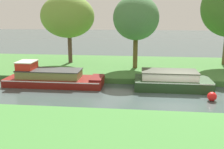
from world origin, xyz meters
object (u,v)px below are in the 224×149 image
(maroon_narrowboat, at_px, (52,78))
(willow_tree_centre, at_px, (136,18))
(forest_barge, at_px, (171,81))
(willow_tree_left, at_px, (67,16))
(channel_buoy, at_px, (212,97))

(maroon_narrowboat, distance_m, willow_tree_centre, 8.54)
(forest_barge, distance_m, willow_tree_centre, 6.70)
(forest_barge, height_order, maroon_narrowboat, maroon_narrowboat)
(forest_barge, relative_size, willow_tree_left, 0.81)
(willow_tree_left, bearing_deg, willow_tree_centre, -12.60)
(maroon_narrowboat, bearing_deg, willow_tree_left, 93.70)
(channel_buoy, bearing_deg, maroon_narrowboat, 167.89)
(forest_barge, relative_size, willow_tree_centre, 0.84)
(willow_tree_left, height_order, willow_tree_centre, willow_tree_left)
(maroon_narrowboat, relative_size, willow_tree_left, 1.11)
(willow_tree_centre, distance_m, channel_buoy, 9.45)
(forest_barge, xyz_separation_m, willow_tree_left, (-8.89, 6.00, 4.21))
(forest_barge, relative_size, maroon_narrowboat, 0.73)
(maroon_narrowboat, distance_m, willow_tree_left, 7.35)
(forest_barge, bearing_deg, channel_buoy, -46.91)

